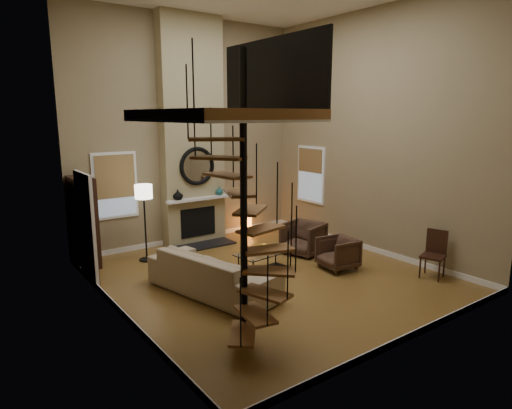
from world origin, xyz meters
TOP-DOWN VIEW (x-y plane):
  - ground at (0.00, 0.00)m, footprint 6.00×6.50m
  - back_wall at (0.00, 3.25)m, footprint 6.00×0.02m
  - front_wall at (0.00, -3.25)m, footprint 6.00×0.02m
  - left_wall at (-3.00, 0.00)m, footprint 0.02×6.50m
  - right_wall at (3.00, 0.00)m, footprint 0.02×6.50m
  - baseboard_back at (0.00, 3.24)m, footprint 6.00×0.02m
  - baseboard_front at (0.00, -3.24)m, footprint 6.00×0.02m
  - baseboard_left at (-2.99, 0.00)m, footprint 0.02×6.50m
  - baseboard_right at (2.99, 0.00)m, footprint 0.02×6.50m
  - chimney_breast at (0.00, 3.06)m, footprint 1.60×0.38m
  - hearth at (0.00, 2.57)m, footprint 1.50×0.60m
  - firebox at (0.00, 2.86)m, footprint 0.95×0.02m
  - mantel at (0.00, 2.78)m, footprint 1.70×0.18m
  - mirror_frame at (0.00, 2.84)m, footprint 0.94×0.10m
  - mirror_disc at (0.00, 2.85)m, footprint 0.80×0.01m
  - vase_left at (-0.55, 2.82)m, footprint 0.24×0.24m
  - vase_right at (0.60, 2.82)m, footprint 0.20×0.20m
  - window_back at (-1.90, 3.22)m, footprint 1.02×0.06m
  - window_right at (2.97, 2.00)m, footprint 0.06×1.02m
  - entry_door at (-2.95, 1.80)m, footprint 0.10×1.05m
  - loft at (-2.04, -1.80)m, footprint 1.70×2.20m
  - spiral_stair at (-1.78, -1.79)m, footprint 1.47×1.47m
  - hutch at (-2.76, 2.81)m, footprint 0.41×0.86m
  - sofa at (-1.33, -0.08)m, footprint 1.57×2.70m
  - armchair_near at (1.65, 0.72)m, footprint 1.05×1.04m
  - armchair_far at (1.49, -0.55)m, footprint 0.80×0.78m
  - coffee_table at (0.07, 0.19)m, footprint 1.29×0.75m
  - bowl at (0.07, 0.24)m, footprint 0.41×0.41m
  - book at (0.42, 0.04)m, footprint 0.35×0.36m
  - floor_lamp at (-1.58, 2.36)m, footprint 0.38×0.38m
  - accent_lamp at (1.58, 2.90)m, footprint 0.13×0.13m
  - side_chair at (2.66, -1.96)m, footprint 0.54×0.52m

SIDE VIEW (x-z plane):
  - ground at x=0.00m, z-range -0.01..0.00m
  - hearth at x=0.00m, z-range 0.00..0.04m
  - baseboard_back at x=0.00m, z-range 0.00..0.12m
  - baseboard_front at x=0.00m, z-range 0.00..0.12m
  - baseboard_left at x=-2.99m, z-range 0.00..0.12m
  - baseboard_right at x=2.99m, z-range 0.00..0.12m
  - accent_lamp at x=1.58m, z-range 0.02..0.48m
  - coffee_table at x=0.07m, z-range 0.06..0.51m
  - armchair_near at x=1.65m, z-range -0.03..0.74m
  - armchair_far at x=1.49m, z-range 0.03..0.68m
  - sofa at x=-1.33m, z-range 0.02..0.77m
  - book at x=0.42m, z-range 0.45..0.48m
  - bowl at x=0.07m, z-range 0.45..0.55m
  - side_chair at x=2.66m, z-range 0.06..0.99m
  - firebox at x=0.00m, z-range 0.19..0.91m
  - hutch at x=-2.76m, z-range -0.01..1.91m
  - entry_door at x=-2.95m, z-range -0.03..2.13m
  - mantel at x=0.00m, z-range 1.12..1.18m
  - vase_right at x=0.60m, z-range 1.18..1.39m
  - vase_left at x=-0.55m, z-range 1.18..1.43m
  - floor_lamp at x=-1.58m, z-range 0.56..2.26m
  - window_back at x=-1.90m, z-range 0.86..2.38m
  - window_right at x=2.97m, z-range 0.87..2.39m
  - spiral_stair at x=-1.78m, z-range -0.25..3.81m
  - mirror_frame at x=0.00m, z-range 1.48..2.42m
  - mirror_disc at x=0.00m, z-range 1.55..2.35m
  - back_wall at x=0.00m, z-range 0.00..5.50m
  - front_wall at x=0.00m, z-range 0.00..5.50m
  - left_wall at x=-3.00m, z-range 0.00..5.50m
  - right_wall at x=3.00m, z-range 0.00..5.50m
  - chimney_breast at x=0.00m, z-range 0.00..5.50m
  - loft at x=-2.04m, z-range 2.69..3.78m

